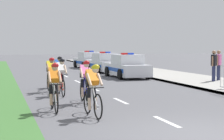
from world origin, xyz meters
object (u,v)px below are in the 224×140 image
cyclist_fifth (51,74)px  police_car_third (89,61)px  cyclist_sixth (59,71)px  cyclist_second (54,86)px  spectator_closest (214,64)px  cyclist_third (85,81)px  cyclist_fourth (61,76)px  police_car_second (105,63)px  police_car_nearest (127,67)px  cyclist_lead (93,90)px  spectator_middle (219,63)px

cyclist_fifth → police_car_third: bearing=71.3°
cyclist_fifth → cyclist_sixth: same height
cyclist_second → spectator_closest: (9.53, 6.26, 0.30)m
cyclist_sixth → cyclist_third: bearing=-88.6°
cyclist_fourth → police_car_third: size_ratio=0.38×
cyclist_second → cyclist_fourth: size_ratio=1.00×
police_car_second → police_car_nearest: bearing=-90.0°
police_car_third → police_car_second: bearing=-90.0°
spectator_closest → cyclist_sixth: bearing=175.9°
police_car_third → cyclist_fourth: bearing=-106.7°
cyclist_fifth → cyclist_sixth: size_ratio=1.00×
cyclist_second → police_car_third: (6.29, 22.00, -0.11)m
spectator_closest → cyclist_third: bearing=-149.8°
cyclist_fifth → spectator_closest: bearing=7.1°
cyclist_fourth → police_car_second: (5.48, 12.89, -0.11)m
cyclist_second → cyclist_sixth: (1.19, 6.85, 0.00)m
cyclist_sixth → cyclist_lead: bearing=-91.7°
police_car_second → cyclist_fourth: bearing=-113.0°
police_car_nearest → spectator_closest: size_ratio=2.64×
police_car_nearest → spectator_closest: (3.24, -5.04, 0.40)m
police_car_second → spectator_closest: (3.24, -10.34, 0.40)m
police_car_third → spectator_closest: bearing=-78.4°
cyclist_fifth → cyclist_sixth: bearing=70.3°
cyclist_lead → police_car_nearest: bearing=66.9°
police_car_nearest → spectator_middle: bearing=-49.5°
police_car_second → spectator_closest: 10.85m
cyclist_second → police_car_nearest: bearing=60.9°
police_car_third → spectator_middle: (3.86, -15.22, 0.40)m
police_car_nearest → police_car_second: same height
spectator_middle → cyclist_lead: bearing=-139.1°
police_car_nearest → police_car_second: (0.00, 5.30, 0.00)m
cyclist_third → spectator_middle: spectator_middle is taller
police_car_second → spectator_closest: bearing=-72.6°
cyclist_lead → spectator_middle: size_ratio=1.03×
spectator_closest → police_car_third: bearing=101.6°
cyclist_second → cyclist_fourth: same height
spectator_closest → cyclist_fifth: bearing=-172.9°
cyclist_third → police_car_nearest: police_car_nearest is taller
cyclist_third → police_car_third: (4.96, 20.51, -0.11)m
cyclist_sixth → police_car_third: police_car_third is taller
cyclist_fourth → police_car_second: bearing=67.0°
cyclist_second → cyclist_third: (1.32, 1.49, 0.00)m
cyclist_second → cyclist_fifth: 5.18m
cyclist_fifth → police_car_second: size_ratio=0.39×
cyclist_lead → police_car_second: 18.58m
cyclist_second → cyclist_fifth: bearing=83.6°
cyclist_fifth → spectator_middle: size_ratio=1.03×
cyclist_second → cyclist_sixth: bearing=80.2°
cyclist_lead → police_car_third: police_car_third is taller
cyclist_third → police_car_nearest: (4.96, 9.81, -0.11)m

